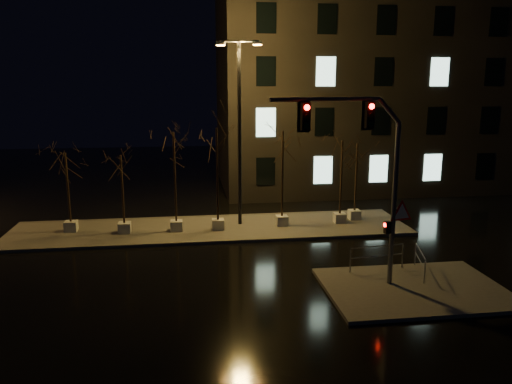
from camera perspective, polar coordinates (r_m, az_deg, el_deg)
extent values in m
plane|color=black|center=(22.42, -4.31, -8.68)|extent=(90.00, 90.00, 0.00)
cube|color=#4B4843|center=(28.07, -5.10, -4.19)|extent=(22.00, 5.00, 0.15)
cube|color=#4B4843|center=(21.02, 17.59, -10.49)|extent=(7.00, 5.00, 0.15)
cube|color=black|center=(41.78, 13.74, 11.22)|extent=(25.00, 12.00, 15.00)
cube|color=beige|center=(29.00, -20.38, -3.67)|extent=(0.65, 0.65, 0.55)
cylinder|color=black|center=(28.52, -20.70, 0.48)|extent=(0.11, 0.11, 3.74)
cube|color=beige|center=(27.85, -14.79, -3.94)|extent=(0.65, 0.65, 0.55)
cylinder|color=black|center=(27.35, -15.02, 0.29)|extent=(0.11, 0.11, 3.65)
cube|color=beige|center=(27.62, -9.07, -3.82)|extent=(0.65, 0.65, 0.55)
cylinder|color=black|center=(27.00, -9.26, 1.68)|extent=(0.11, 0.11, 4.83)
cube|color=beige|center=(27.64, -4.35, -3.68)|extent=(0.65, 0.65, 0.55)
cylinder|color=black|center=(27.01, -4.45, 1.99)|extent=(0.11, 0.11, 5.01)
cube|color=beige|center=(28.33, 2.97, -3.27)|extent=(0.65, 0.65, 0.55)
cylinder|color=black|center=(27.74, 3.03, 2.06)|extent=(0.11, 0.11, 4.79)
cube|color=beige|center=(29.25, 9.54, -2.92)|extent=(0.65, 0.65, 0.55)
cylinder|color=black|center=(28.73, 9.71, 1.66)|extent=(0.11, 0.11, 4.20)
cube|color=beige|center=(30.13, 11.18, -2.54)|extent=(0.65, 0.65, 0.55)
cylinder|color=black|center=(29.64, 11.36, 1.67)|extent=(0.11, 0.11, 3.95)
cylinder|color=slate|center=(20.13, 15.48, -1.52)|extent=(0.19, 0.19, 6.42)
cylinder|color=slate|center=(18.05, 8.08, 10.45)|extent=(4.23, 0.95, 0.15)
cube|color=black|center=(18.93, 12.83, 8.56)|extent=(0.36, 0.29, 0.96)
cube|color=black|center=(17.73, 5.65, 8.58)|extent=(0.36, 0.29, 0.96)
cube|color=black|center=(20.22, 14.79, -3.93)|extent=(0.27, 0.23, 0.48)
cone|color=red|center=(20.34, 16.26, -2.35)|extent=(1.10, 0.24, 1.11)
sphere|color=#FF0C07|center=(19.61, 16.12, 9.45)|extent=(0.19, 0.19, 0.19)
cylinder|color=black|center=(27.71, -1.90, 6.41)|extent=(0.20, 0.20, 10.06)
cylinder|color=black|center=(27.66, -1.98, 16.83)|extent=(2.14, 0.78, 0.10)
cube|color=orange|center=(27.87, -4.08, 16.46)|extent=(0.57, 0.42, 0.20)
cube|color=orange|center=(27.46, 0.17, 16.55)|extent=(0.57, 0.42, 0.20)
cylinder|color=slate|center=(21.69, 10.73, -7.76)|extent=(0.06, 0.06, 1.01)
cylinder|color=slate|center=(22.79, 16.40, -7.06)|extent=(0.06, 0.06, 1.01)
cylinder|color=slate|center=(22.04, 13.71, -6.04)|extent=(2.45, 0.30, 0.04)
cylinder|color=slate|center=(22.18, 13.65, -7.14)|extent=(2.45, 0.30, 0.04)
cylinder|color=slate|center=(21.28, 18.73, -8.69)|extent=(0.05, 0.05, 0.95)
cylinder|color=slate|center=(23.23, 17.75, -6.85)|extent=(0.05, 0.05, 0.95)
cylinder|color=slate|center=(22.08, 18.31, -6.44)|extent=(0.60, 2.05, 0.04)
cylinder|color=slate|center=(22.22, 18.23, -7.47)|extent=(0.60, 2.05, 0.04)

